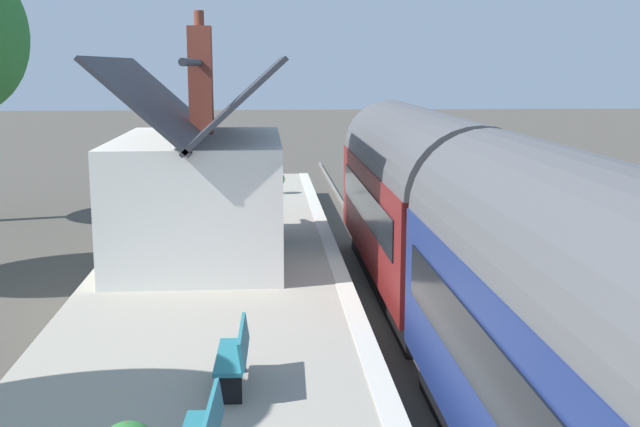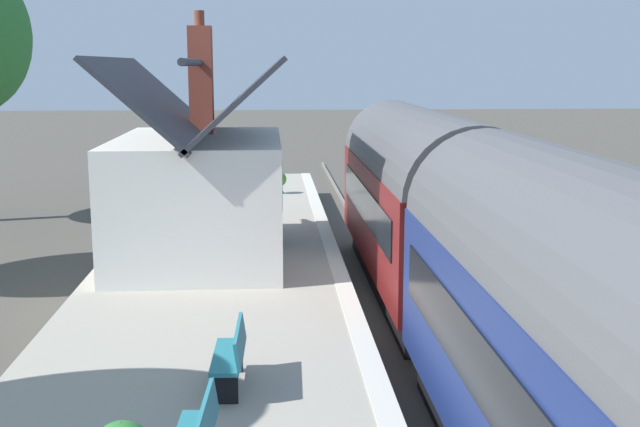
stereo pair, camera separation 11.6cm
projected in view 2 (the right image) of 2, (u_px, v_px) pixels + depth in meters
ground_plane at (391, 307)px, 17.91m from camera, size 160.00×160.00×0.00m
platform at (219, 291)px, 17.60m from camera, size 32.00×5.63×0.87m
platform_edge_coping at (339, 270)px, 17.68m from camera, size 32.00×0.36×0.02m
rail_near at (463, 303)px, 18.00m from camera, size 52.00×0.08×0.14m
rail_far at (399, 304)px, 17.91m from camera, size 52.00×0.08×0.14m
train at (473, 244)px, 14.14m from camera, size 20.01×2.73×4.32m
station_building at (200, 190)px, 18.79m from camera, size 6.54×4.01×5.74m
bench_by_lamp at (232, 355)px, 11.19m from camera, size 1.41×0.47×0.88m
planter_by_door at (279, 182)px, 28.12m from camera, size 0.51×0.51×0.77m
planter_bench_left at (194, 192)px, 26.22m from camera, size 0.37×0.37×0.68m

